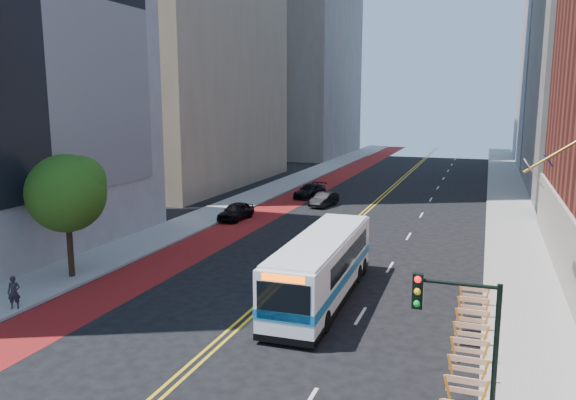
% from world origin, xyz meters
% --- Properties ---
extents(ground, '(160.00, 160.00, 0.00)m').
position_xyz_m(ground, '(0.00, 0.00, 0.00)').
color(ground, black).
rests_on(ground, ground).
extents(sidewalk_left, '(4.00, 140.00, 0.15)m').
position_xyz_m(sidewalk_left, '(-12.00, 30.00, 0.07)').
color(sidewalk_left, gray).
rests_on(sidewalk_left, ground).
extents(sidewalk_right, '(4.00, 140.00, 0.15)m').
position_xyz_m(sidewalk_right, '(12.00, 30.00, 0.07)').
color(sidewalk_right, gray).
rests_on(sidewalk_right, ground).
extents(bus_lane_paint, '(3.60, 140.00, 0.01)m').
position_xyz_m(bus_lane_paint, '(-8.10, 30.00, 0.00)').
color(bus_lane_paint, maroon).
rests_on(bus_lane_paint, ground).
extents(center_line_inner, '(0.14, 140.00, 0.01)m').
position_xyz_m(center_line_inner, '(-0.18, 30.00, 0.00)').
color(center_line_inner, gold).
rests_on(center_line_inner, ground).
extents(center_line_outer, '(0.14, 140.00, 0.01)m').
position_xyz_m(center_line_outer, '(0.18, 30.00, 0.00)').
color(center_line_outer, gold).
rests_on(center_line_outer, ground).
extents(lane_dashes, '(0.14, 98.20, 0.01)m').
position_xyz_m(lane_dashes, '(4.80, 38.00, 0.01)').
color(lane_dashes, silver).
rests_on(lane_dashes, ground).
extents(construction_barriers, '(1.42, 10.91, 1.00)m').
position_xyz_m(construction_barriers, '(9.60, 3.42, 0.68)').
color(construction_barriers, orange).
rests_on(construction_barriers, ground).
extents(street_tree, '(4.20, 4.20, 6.70)m').
position_xyz_m(street_tree, '(-11.24, 6.04, 4.91)').
color(street_tree, black).
rests_on(street_tree, sidewalk_left).
extents(traffic_signal, '(2.21, 0.34, 5.07)m').
position_xyz_m(traffic_signal, '(9.41, -3.51, 3.72)').
color(traffic_signal, black).
rests_on(traffic_signal, sidewalk_right).
extents(transit_bus, '(2.82, 11.68, 3.20)m').
position_xyz_m(transit_bus, '(2.54, 7.49, 1.67)').
color(transit_bus, white).
rests_on(transit_bus, ground).
extents(car_a, '(1.91, 4.22, 1.41)m').
position_xyz_m(car_a, '(-9.30, 23.02, 0.70)').
color(car_a, black).
rests_on(car_a, ground).
extents(car_b, '(1.97, 4.08, 1.29)m').
position_xyz_m(car_b, '(-4.14, 31.12, 0.64)').
color(car_b, black).
rests_on(car_b, ground).
extents(car_c, '(2.66, 4.83, 1.32)m').
position_xyz_m(car_c, '(-6.78, 35.19, 0.66)').
color(car_c, black).
rests_on(car_c, ground).
extents(pedestrian, '(0.67, 0.60, 1.54)m').
position_xyz_m(pedestrian, '(-10.40, 1.14, 0.92)').
color(pedestrian, black).
rests_on(pedestrian, sidewalk_left).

